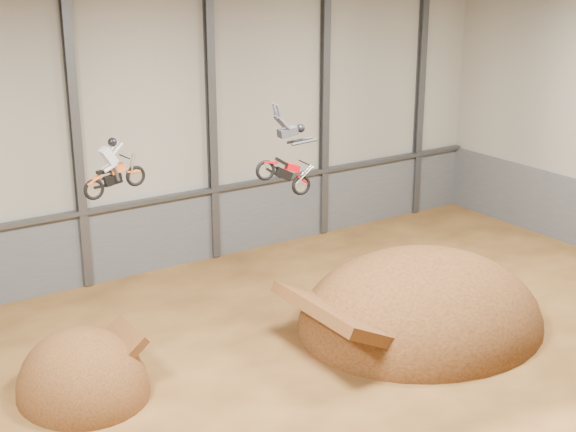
# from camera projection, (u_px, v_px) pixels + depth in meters

# --- Properties ---
(floor) EXTENTS (40.00, 40.00, 0.00)m
(floor) POSITION_uv_depth(u_px,v_px,m) (339.00, 408.00, 26.93)
(floor) COLOR #543316
(floor) RESTS_ON ground
(back_wall) EXTENTS (40.00, 0.10, 14.00)m
(back_wall) POSITION_uv_depth(u_px,v_px,m) (145.00, 127.00, 36.66)
(back_wall) COLOR #A19D8F
(back_wall) RESTS_ON ground
(lower_band_back) EXTENTS (39.80, 0.18, 3.50)m
(lower_band_back) POSITION_uv_depth(u_px,v_px,m) (152.00, 236.00, 38.20)
(lower_band_back) COLOR #585B60
(lower_band_back) RESTS_ON ground
(steel_rail) EXTENTS (39.80, 0.35, 0.20)m
(steel_rail) POSITION_uv_depth(u_px,v_px,m) (151.00, 200.00, 37.53)
(steel_rail) COLOR #47494F
(steel_rail) RESTS_ON lower_band_back
(steel_column_2) EXTENTS (0.40, 0.36, 13.90)m
(steel_column_2) POSITION_uv_depth(u_px,v_px,m) (76.00, 137.00, 34.75)
(steel_column_2) COLOR #47494F
(steel_column_2) RESTS_ON ground
(steel_column_3) EXTENTS (0.40, 0.36, 13.90)m
(steel_column_3) POSITION_uv_depth(u_px,v_px,m) (212.00, 120.00, 38.25)
(steel_column_3) COLOR #47494F
(steel_column_3) RESTS_ON ground
(steel_column_4) EXTENTS (0.40, 0.36, 13.90)m
(steel_column_4) POSITION_uv_depth(u_px,v_px,m) (324.00, 106.00, 41.75)
(steel_column_4) COLOR #47494F
(steel_column_4) RESTS_ON ground
(steel_column_5) EXTENTS (0.40, 0.36, 13.90)m
(steel_column_5) POSITION_uv_depth(u_px,v_px,m) (420.00, 94.00, 45.24)
(steel_column_5) COLOR #47494F
(steel_column_5) RESTS_ON ground
(takeoff_ramp) EXTENTS (4.50, 5.19, 4.50)m
(takeoff_ramp) POSITION_uv_depth(u_px,v_px,m) (84.00, 392.00, 27.90)
(takeoff_ramp) COLOR #442511
(takeoff_ramp) RESTS_ON ground
(landing_ramp) EXTENTS (10.52, 9.31, 6.07)m
(landing_ramp) POSITION_uv_depth(u_px,v_px,m) (420.00, 325.00, 32.97)
(landing_ramp) COLOR #442511
(landing_ramp) RESTS_ON ground
(fmx_rider_a) EXTENTS (2.65, 1.09, 2.40)m
(fmx_rider_a) POSITION_uv_depth(u_px,v_px,m) (115.00, 163.00, 27.54)
(fmx_rider_a) COLOR orange
(fmx_rider_b) EXTENTS (4.07, 1.36, 3.80)m
(fmx_rider_b) POSITION_uv_depth(u_px,v_px,m) (279.00, 151.00, 28.42)
(fmx_rider_b) COLOR #C00207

